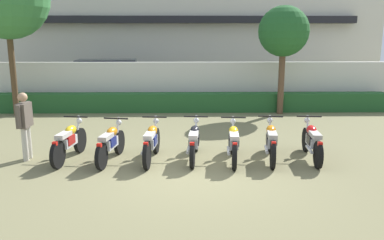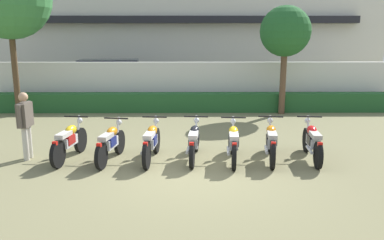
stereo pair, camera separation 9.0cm
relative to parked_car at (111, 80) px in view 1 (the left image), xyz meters
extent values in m
plane|color=olive|center=(3.66, -10.18, -0.94)|extent=(60.00, 60.00, 0.00)
cube|color=beige|center=(3.66, 5.40, 2.52)|extent=(20.61, 6.00, 6.92)
cube|color=black|center=(3.66, 2.15, 2.87)|extent=(17.31, 0.50, 0.36)
cube|color=silver|center=(3.66, -2.39, 0.02)|extent=(19.58, 0.30, 1.91)
cube|color=#235628|center=(3.66, -3.09, -0.57)|extent=(15.66, 0.70, 0.73)
cube|color=black|center=(0.05, 0.00, -0.20)|extent=(4.65, 2.26, 1.00)
cube|color=#2D333D|center=(-0.15, -0.01, 0.63)|extent=(2.85, 1.94, 0.65)
cylinder|color=black|center=(1.53, 1.07, -0.60)|extent=(0.70, 0.28, 0.68)
cylinder|color=black|center=(1.70, -0.77, -0.60)|extent=(0.70, 0.28, 0.68)
cylinder|color=black|center=(-1.60, 0.78, -0.60)|extent=(0.70, 0.28, 0.68)
cylinder|color=black|center=(-1.43, -1.06, -0.60)|extent=(0.70, 0.28, 0.68)
cylinder|color=#4C3823|center=(-2.84, -3.80, 0.69)|extent=(0.22, 0.22, 3.25)
cylinder|color=brown|center=(7.16, -3.61, 0.29)|extent=(0.23, 0.23, 2.45)
sphere|color=#235B28|center=(7.16, -3.61, 2.17)|extent=(1.88, 1.88, 1.88)
cylinder|color=black|center=(0.83, -8.66, -0.62)|extent=(0.17, 0.63, 0.63)
cylinder|color=black|center=(0.67, -9.89, -0.62)|extent=(0.17, 0.63, 0.63)
cube|color=silver|center=(0.75, -9.32, -0.47)|extent=(0.28, 0.62, 0.22)
ellipsoid|color=yellow|center=(0.77, -9.15, -0.24)|extent=(0.28, 0.47, 0.22)
cube|color=beige|center=(0.72, -9.55, -0.26)|extent=(0.27, 0.54, 0.10)
cube|color=red|center=(0.66, -9.99, -0.34)|extent=(0.11, 0.09, 0.08)
cylinder|color=silver|center=(0.82, -8.75, -0.30)|extent=(0.08, 0.23, 0.65)
cylinder|color=black|center=(0.81, -8.84, 0.02)|extent=(0.60, 0.11, 0.04)
sphere|color=silver|center=(0.84, -8.64, -0.12)|extent=(0.14, 0.14, 0.14)
cylinder|color=silver|center=(0.59, -9.55, -0.60)|extent=(0.14, 0.55, 0.07)
cube|color=#A51414|center=(0.74, -9.37, -0.42)|extent=(0.29, 0.39, 0.20)
cylinder|color=black|center=(1.85, -8.80, -0.64)|extent=(0.18, 0.60, 0.60)
cylinder|color=black|center=(1.66, -9.99, -0.64)|extent=(0.18, 0.60, 0.60)
cube|color=silver|center=(1.74, -9.44, -0.49)|extent=(0.29, 0.62, 0.22)
ellipsoid|color=orange|center=(1.77, -9.28, -0.26)|extent=(0.29, 0.47, 0.22)
cube|color=#B2ADA3|center=(1.71, -9.67, -0.28)|extent=(0.28, 0.55, 0.10)
cube|color=red|center=(1.64, -10.09, -0.36)|extent=(0.11, 0.09, 0.08)
cylinder|color=silver|center=(1.83, -8.89, -0.32)|extent=(0.09, 0.23, 0.65)
cylinder|color=black|center=(1.82, -8.98, 0.00)|extent=(0.60, 0.13, 0.04)
sphere|color=silver|center=(1.85, -8.78, -0.14)|extent=(0.14, 0.14, 0.14)
cylinder|color=silver|center=(1.59, -9.67, -0.62)|extent=(0.16, 0.55, 0.07)
cube|color=navy|center=(1.74, -9.49, -0.44)|extent=(0.29, 0.39, 0.20)
cylinder|color=black|center=(2.76, -8.74, -0.62)|extent=(0.15, 0.64, 0.63)
cylinder|color=black|center=(2.65, -9.98, -0.62)|extent=(0.15, 0.64, 0.63)
cube|color=silver|center=(2.70, -9.41, -0.47)|extent=(0.25, 0.62, 0.22)
ellipsoid|color=orange|center=(2.72, -9.24, -0.24)|extent=(0.26, 0.46, 0.22)
cube|color=beige|center=(2.68, -9.64, -0.26)|extent=(0.25, 0.54, 0.10)
cube|color=red|center=(2.64, -10.08, -0.34)|extent=(0.11, 0.09, 0.08)
cylinder|color=silver|center=(2.75, -8.83, -0.30)|extent=(0.07, 0.23, 0.65)
cylinder|color=black|center=(2.74, -8.92, 0.02)|extent=(0.60, 0.09, 0.04)
sphere|color=silver|center=(2.76, -8.72, -0.12)|extent=(0.14, 0.14, 0.14)
cylinder|color=silver|center=(2.56, -9.65, -0.60)|extent=(0.12, 0.55, 0.07)
cube|color=navy|center=(2.70, -9.46, -0.42)|extent=(0.27, 0.38, 0.20)
cylinder|color=black|center=(3.77, -8.61, -0.64)|extent=(0.14, 0.60, 0.60)
cylinder|color=black|center=(3.65, -9.92, -0.64)|extent=(0.14, 0.60, 0.60)
cube|color=silver|center=(3.71, -9.32, -0.49)|extent=(0.25, 0.62, 0.22)
ellipsoid|color=black|center=(3.72, -9.15, -0.26)|extent=(0.26, 0.46, 0.22)
cube|color=beige|center=(3.68, -9.54, -0.28)|extent=(0.25, 0.54, 0.10)
cube|color=red|center=(3.64, -10.02, -0.36)|extent=(0.11, 0.09, 0.08)
cylinder|color=silver|center=(3.76, -8.70, -0.32)|extent=(0.07, 0.23, 0.65)
cylinder|color=black|center=(3.75, -8.79, 0.00)|extent=(0.60, 0.09, 0.04)
sphere|color=silver|center=(3.77, -8.59, -0.14)|extent=(0.14, 0.14, 0.14)
cylinder|color=silver|center=(3.56, -9.55, -0.62)|extent=(0.12, 0.55, 0.07)
cube|color=black|center=(3.70, -9.36, -0.44)|extent=(0.27, 0.38, 0.20)
cylinder|color=black|center=(4.68, -8.81, -0.62)|extent=(0.15, 0.64, 0.63)
cylinder|color=black|center=(4.57, -10.05, -0.62)|extent=(0.15, 0.64, 0.63)
cube|color=silver|center=(4.62, -9.48, -0.47)|extent=(0.25, 0.62, 0.22)
ellipsoid|color=yellow|center=(4.63, -9.31, -0.24)|extent=(0.26, 0.46, 0.22)
cube|color=beige|center=(4.60, -9.71, -0.26)|extent=(0.25, 0.54, 0.10)
cube|color=red|center=(4.56, -10.15, -0.34)|extent=(0.11, 0.09, 0.08)
cylinder|color=silver|center=(4.67, -8.90, -0.30)|extent=(0.07, 0.23, 0.65)
cylinder|color=black|center=(4.66, -8.99, 0.02)|extent=(0.60, 0.09, 0.04)
sphere|color=silver|center=(4.68, -8.79, -0.12)|extent=(0.14, 0.14, 0.14)
cylinder|color=silver|center=(4.48, -9.72, -0.60)|extent=(0.12, 0.55, 0.07)
cube|color=black|center=(4.61, -9.53, -0.42)|extent=(0.27, 0.38, 0.20)
cylinder|color=black|center=(5.61, -8.73, -0.62)|extent=(0.18, 0.64, 0.64)
cylinder|color=black|center=(5.42, -9.99, -0.62)|extent=(0.18, 0.64, 0.64)
cube|color=silver|center=(5.51, -9.41, -0.47)|extent=(0.29, 0.62, 0.22)
ellipsoid|color=orange|center=(5.54, -9.24, -0.24)|extent=(0.28, 0.47, 0.22)
cube|color=#B2ADA3|center=(5.48, -9.64, -0.26)|extent=(0.27, 0.54, 0.10)
cube|color=red|center=(5.41, -10.09, -0.34)|extent=(0.11, 0.09, 0.08)
cylinder|color=silver|center=(5.60, -8.82, -0.30)|extent=(0.08, 0.23, 0.65)
cylinder|color=black|center=(5.59, -8.91, 0.02)|extent=(0.60, 0.12, 0.04)
sphere|color=silver|center=(5.62, -8.71, -0.12)|extent=(0.14, 0.14, 0.14)
cylinder|color=silver|center=(5.36, -9.64, -0.60)|extent=(0.15, 0.55, 0.07)
cube|color=black|center=(5.50, -9.46, -0.42)|extent=(0.29, 0.39, 0.20)
cylinder|color=black|center=(6.57, -8.69, -0.63)|extent=(0.15, 0.62, 0.61)
cylinder|color=black|center=(6.43, -9.99, -0.63)|extent=(0.15, 0.62, 0.61)
cube|color=silver|center=(6.50, -9.39, -0.48)|extent=(0.26, 0.62, 0.22)
ellipsoid|color=red|center=(6.51, -9.22, -0.25)|extent=(0.26, 0.46, 0.22)
cube|color=#B2ADA3|center=(6.47, -9.62, -0.27)|extent=(0.25, 0.54, 0.10)
cube|color=red|center=(6.42, -10.09, -0.35)|extent=(0.11, 0.09, 0.08)
cylinder|color=silver|center=(6.56, -8.78, -0.31)|extent=(0.07, 0.23, 0.65)
cylinder|color=black|center=(6.55, -8.87, 0.01)|extent=(0.60, 0.10, 0.04)
sphere|color=silver|center=(6.57, -8.67, -0.13)|extent=(0.14, 0.14, 0.14)
cylinder|color=silver|center=(6.35, -9.62, -0.61)|extent=(0.13, 0.55, 0.07)
cube|color=black|center=(6.49, -9.44, -0.43)|extent=(0.28, 0.38, 0.20)
cylinder|color=beige|center=(-0.27, -9.13, -0.54)|extent=(0.13, 0.13, 0.80)
cylinder|color=beige|center=(-0.27, -9.34, -0.54)|extent=(0.13, 0.13, 0.80)
cube|color=brown|center=(-0.27, -9.23, 0.14)|extent=(0.22, 0.47, 0.57)
cylinder|color=brown|center=(-0.27, -8.95, 0.16)|extent=(0.09, 0.09, 0.54)
cylinder|color=brown|center=(-0.27, -9.51, 0.16)|extent=(0.09, 0.09, 0.54)
sphere|color=tan|center=(-0.27, -9.23, 0.56)|extent=(0.22, 0.22, 0.22)
camera|label=1|loc=(3.49, -18.02, 1.87)|focal=35.67mm
camera|label=2|loc=(3.58, -18.02, 1.87)|focal=35.67mm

